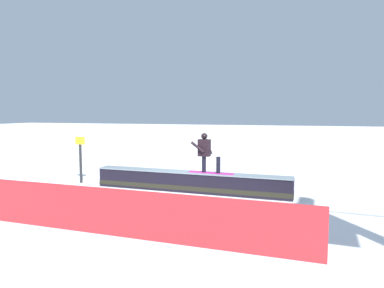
# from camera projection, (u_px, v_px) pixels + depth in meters

# --- Properties ---
(ground_plane) EXTENTS (120.00, 120.00, 0.00)m
(ground_plane) POSITION_uv_depth(u_px,v_px,m) (190.00, 192.00, 12.32)
(ground_plane) COLOR white
(grind_box) EXTENTS (7.04, 0.89, 0.71)m
(grind_box) POSITION_uv_depth(u_px,v_px,m) (190.00, 183.00, 12.29)
(grind_box) COLOR black
(grind_box) RESTS_ON ground_plane
(snowboarder) EXTENTS (1.61, 0.44, 1.37)m
(snowboarder) POSITION_uv_depth(u_px,v_px,m) (206.00, 152.00, 12.00)
(snowboarder) COLOR #C7218F
(snowboarder) RESTS_ON grind_box
(safety_fence) EXTENTS (8.32, 0.42, 1.08)m
(safety_fence) POSITION_uv_depth(u_px,v_px,m) (128.00, 214.00, 7.79)
(safety_fence) COLOR red
(safety_fence) RESTS_ON ground_plane
(trail_marker) EXTENTS (0.40, 0.10, 1.82)m
(trail_marker) POSITION_uv_depth(u_px,v_px,m) (81.00, 158.00, 13.77)
(trail_marker) COLOR #262628
(trail_marker) RESTS_ON ground_plane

